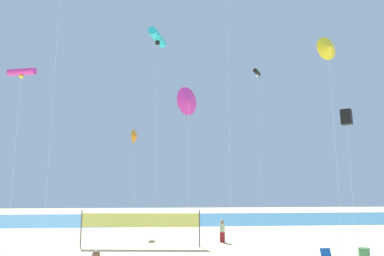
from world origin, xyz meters
name	(u,v)px	position (x,y,z in m)	size (l,w,h in m)	color
ocean_band	(168,219)	(0.00, 32.39, 0.00)	(120.00, 20.00, 0.01)	teal
beachgoer_sage_shirt	(222,230)	(3.42, 11.60, 0.83)	(0.36, 0.36, 1.56)	maroon
volleyball_net	(140,222)	(-2.41, 9.95, 1.63)	(7.95, 1.00, 2.40)	#4C4C51
kite_magenta_delta	(188,101)	(0.48, 5.93, 8.99)	(1.44, 1.34, 9.86)	silver
kite_yellow_delta	(328,48)	(8.77, 4.54, 12.11)	(1.49, 0.81, 12.84)	silver
kite_black_box	(346,117)	(13.72, 11.96, 9.48)	(1.07, 1.07, 10.10)	silver
kite_cyan_tube	(158,38)	(-1.47, 9.30, 14.43)	(1.32, 2.52, 14.76)	silver
kite_black_tube	(257,73)	(7.68, 16.07, 14.34)	(0.97, 1.28, 14.63)	silver
kite_magenta_tube	(22,72)	(-11.35, 11.20, 12.21)	(2.19, 1.09, 12.50)	silver
kite_orange_delta	(135,136)	(-3.58, 19.90, 8.87)	(0.72, 1.40, 9.56)	silver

